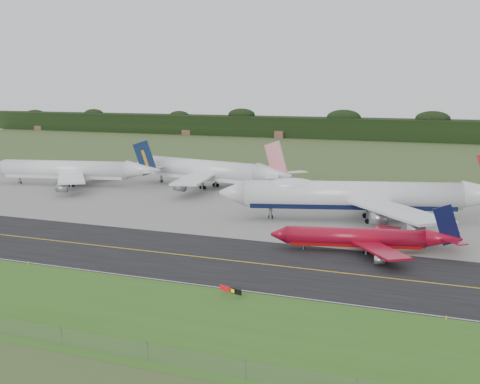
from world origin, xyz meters
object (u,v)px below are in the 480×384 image
(jet_star_tail, at_px, (209,171))
(taxiway_sign, at_px, (230,290))
(jet_ba_747, at_px, (363,196))
(jet_red_737, at_px, (366,238))
(jet_navy_gold, at_px, (74,170))

(jet_star_tail, distance_m, taxiway_sign, 106.59)
(jet_ba_747, distance_m, jet_red_737, 29.82)
(jet_red_737, relative_size, jet_navy_gold, 0.63)
(jet_red_737, xyz_separation_m, jet_star_tail, (-61.76, 59.78, 2.58))
(jet_ba_747, xyz_separation_m, taxiway_sign, (-5.11, -63.31, -4.86))
(jet_red_737, bearing_deg, jet_ba_747, 104.09)
(taxiway_sign, bearing_deg, jet_ba_747, 85.38)
(jet_ba_747, relative_size, jet_navy_gold, 1.20)
(jet_ba_747, distance_m, jet_navy_gold, 96.96)
(jet_ba_747, distance_m, taxiway_sign, 63.70)
(jet_navy_gold, relative_size, taxiway_sign, 13.53)
(jet_star_tail, bearing_deg, taxiway_sign, -62.35)
(jet_red_737, xyz_separation_m, taxiway_sign, (-12.33, -34.56, -1.63))
(jet_navy_gold, bearing_deg, taxiway_sign, -42.40)
(jet_navy_gold, height_order, jet_star_tail, jet_star_tail)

